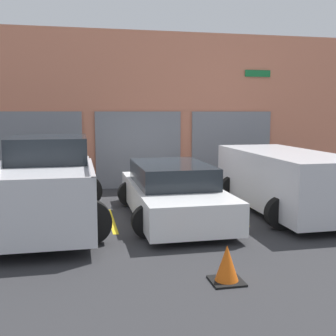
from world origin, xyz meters
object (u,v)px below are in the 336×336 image
object	(u,v)px
pickup_truck	(47,183)
sedan_side	(285,179)
sedan_white	(172,192)
traffic_cone	(227,265)

from	to	relation	value
pickup_truck	sedan_side	xyz separation A→B (m)	(5.63, -0.26, -0.06)
sedan_white	sedan_side	bearing A→B (deg)	-0.48
sedan_white	pickup_truck	bearing A→B (deg)	175.24
sedan_white	traffic_cone	distance (m)	3.86
sedan_white	sedan_side	xyz separation A→B (m)	(2.81, -0.02, 0.21)
traffic_cone	sedan_white	bearing A→B (deg)	89.19
pickup_truck	traffic_cone	xyz separation A→B (m)	(2.76, -4.08, -0.62)
sedan_side	traffic_cone	bearing A→B (deg)	-126.88
sedan_white	traffic_cone	size ratio (longest dim) A/B	8.39
sedan_white	sedan_side	distance (m)	2.82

